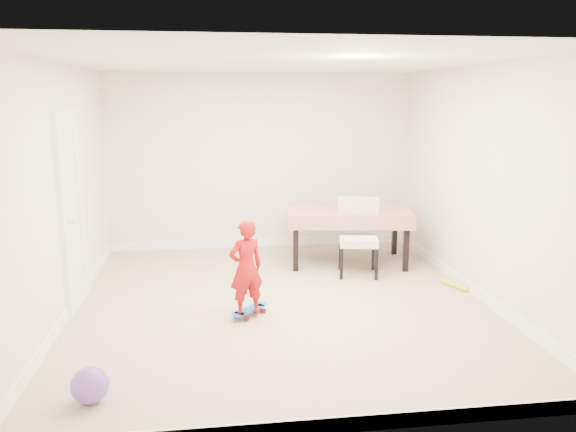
{
  "coord_description": "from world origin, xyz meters",
  "views": [
    {
      "loc": [
        -0.71,
        -5.85,
        2.23
      ],
      "look_at": [
        0.1,
        0.2,
        0.95
      ],
      "focal_mm": 35.0,
      "sensor_mm": 36.0,
      "label": 1
    }
  ],
  "objects": [
    {
      "name": "ground",
      "position": [
        0.0,
        0.0,
        0.0
      ],
      "size": [
        5.0,
        5.0,
        0.0
      ],
      "primitive_type": "plane",
      "color": "tan",
      "rests_on": "ground"
    },
    {
      "name": "ceiling",
      "position": [
        0.0,
        0.0,
        2.58
      ],
      "size": [
        4.5,
        5.0,
        0.04
      ],
      "primitive_type": "cube",
      "color": "silver",
      "rests_on": "wall_back"
    },
    {
      "name": "wall_back",
      "position": [
        0.0,
        2.48,
        1.3
      ],
      "size": [
        4.5,
        0.04,
        2.6
      ],
      "primitive_type": "cube",
      "color": "silver",
      "rests_on": "ground"
    },
    {
      "name": "wall_front",
      "position": [
        0.0,
        -2.48,
        1.3
      ],
      "size": [
        4.5,
        0.04,
        2.6
      ],
      "primitive_type": "cube",
      "color": "silver",
      "rests_on": "ground"
    },
    {
      "name": "wall_left",
      "position": [
        -2.23,
        0.0,
        1.3
      ],
      "size": [
        0.04,
        5.0,
        2.6
      ],
      "primitive_type": "cube",
      "color": "silver",
      "rests_on": "ground"
    },
    {
      "name": "wall_right",
      "position": [
        2.23,
        0.0,
        1.3
      ],
      "size": [
        0.04,
        5.0,
        2.6
      ],
      "primitive_type": "cube",
      "color": "silver",
      "rests_on": "ground"
    },
    {
      "name": "door",
      "position": [
        -2.22,
        0.3,
        1.02
      ],
      "size": [
        0.11,
        0.94,
        2.11
      ],
      "primitive_type": "cube",
      "color": "white",
      "rests_on": "ground"
    },
    {
      "name": "baseboard_back",
      "position": [
        0.0,
        2.49,
        0.06
      ],
      "size": [
        4.5,
        0.02,
        0.12
      ],
      "primitive_type": "cube",
      "color": "white",
      "rests_on": "ground"
    },
    {
      "name": "baseboard_front",
      "position": [
        0.0,
        -2.49,
        0.06
      ],
      "size": [
        4.5,
        0.02,
        0.12
      ],
      "primitive_type": "cube",
      "color": "white",
      "rests_on": "ground"
    },
    {
      "name": "baseboard_left",
      "position": [
        -2.24,
        0.0,
        0.06
      ],
      "size": [
        0.02,
        5.0,
        0.12
      ],
      "primitive_type": "cube",
      "color": "white",
      "rests_on": "ground"
    },
    {
      "name": "baseboard_right",
      "position": [
        2.24,
        0.0,
        0.06
      ],
      "size": [
        0.02,
        5.0,
        0.12
      ],
      "primitive_type": "cube",
      "color": "white",
      "rests_on": "ground"
    },
    {
      "name": "dining_table",
      "position": [
        1.11,
        1.49,
        0.38
      ],
      "size": [
        1.76,
        1.25,
        0.77
      ],
      "primitive_type": null,
      "rotation": [
        0.0,
        0.0,
        -0.14
      ],
      "color": "red",
      "rests_on": "ground"
    },
    {
      "name": "dining_chair",
      "position": [
        1.1,
        0.92,
        0.49
      ],
      "size": [
        0.64,
        0.7,
        0.98
      ],
      "primitive_type": null,
      "rotation": [
        0.0,
        0.0,
        -0.19
      ],
      "color": "beige",
      "rests_on": "ground"
    },
    {
      "name": "skateboard",
      "position": [
        -0.38,
        -0.3,
        0.04
      ],
      "size": [
        0.48,
        0.48,
        0.07
      ],
      "primitive_type": null,
      "rotation": [
        0.0,
        0.0,
        0.79
      ],
      "color": "blue",
      "rests_on": "ground"
    },
    {
      "name": "child",
      "position": [
        -0.41,
        -0.36,
        0.5
      ],
      "size": [
        0.43,
        0.36,
        1.01
      ],
      "primitive_type": "imported",
      "rotation": [
        0.0,
        0.0,
        3.51
      ],
      "color": "#B31113",
      "rests_on": "ground"
    },
    {
      "name": "balloon",
      "position": [
        -1.67,
        -1.86,
        0.14
      ],
      "size": [
        0.28,
        0.28,
        0.28
      ],
      "primitive_type": "sphere",
      "color": "#7549B0",
      "rests_on": "ground"
    },
    {
      "name": "foam_toy",
      "position": [
        2.14,
        0.25,
        0.03
      ],
      "size": [
        0.21,
        0.39,
        0.06
      ],
      "primitive_type": "cylinder",
      "rotation": [
        1.57,
        0.0,
        0.41
      ],
      "color": "yellow",
      "rests_on": "ground"
    }
  ]
}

